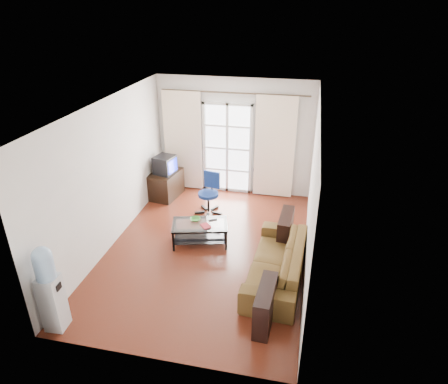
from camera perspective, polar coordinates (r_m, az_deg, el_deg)
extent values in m
plane|color=maroon|center=(7.57, -2.42, -8.09)|extent=(5.20, 5.20, 0.00)
plane|color=white|center=(6.45, -2.88, 12.16)|extent=(5.20, 5.20, 0.00)
cube|color=white|center=(9.26, 1.46, 7.87)|extent=(3.60, 0.02, 2.70)
cube|color=white|center=(4.79, -10.66, -11.74)|extent=(3.60, 0.02, 2.70)
cube|color=white|center=(7.53, -16.02, 2.39)|extent=(0.02, 5.20, 2.70)
cube|color=white|center=(6.70, 12.43, -0.19)|extent=(0.02, 5.20, 2.70)
cube|color=white|center=(9.34, 0.49, 6.25)|extent=(1.01, 0.02, 2.04)
cube|color=white|center=(9.32, 0.46, 6.21)|extent=(1.16, 0.06, 2.15)
cylinder|color=#4C3F2D|center=(8.89, 1.42, 13.98)|extent=(3.30, 0.04, 0.04)
cube|color=#FFEACD|center=(9.48, -5.88, 7.23)|extent=(0.90, 0.07, 2.35)
cube|color=#FFEACD|center=(9.08, 7.24, 6.28)|extent=(0.90, 0.07, 2.35)
cube|color=gray|center=(9.43, 6.06, 1.42)|extent=(0.64, 0.12, 0.64)
imported|color=olive|center=(6.76, 7.55, -9.83)|extent=(2.22, 1.07, 0.62)
cube|color=silver|center=(7.53, -3.49, -4.57)|extent=(1.15, 0.83, 0.01)
cube|color=black|center=(7.68, -3.43, -6.40)|extent=(1.07, 0.75, 0.01)
cube|color=black|center=(7.45, -7.25, -7.02)|extent=(0.05, 0.05, 0.41)
cube|color=black|center=(7.42, 0.30, -6.92)|extent=(0.05, 0.05, 0.41)
cube|color=black|center=(7.89, -6.95, -4.92)|extent=(0.05, 0.05, 0.41)
cube|color=black|center=(7.87, 0.13, -4.82)|extent=(0.05, 0.05, 0.41)
imported|color=#318939|center=(7.63, -4.11, -3.91)|extent=(0.31, 0.31, 0.05)
imported|color=#A9141F|center=(7.41, -3.14, -5.01)|extent=(0.36, 0.36, 0.02)
cube|color=black|center=(7.62, -1.63, -4.00)|extent=(0.18, 0.12, 0.02)
cube|color=black|center=(9.43, -8.31, 1.11)|extent=(0.68, 0.91, 0.61)
cube|color=black|center=(9.20, -8.46, 3.88)|extent=(0.49, 0.52, 0.41)
cube|color=#0C19E5|center=(9.09, -7.36, 3.68)|extent=(0.10, 0.35, 0.30)
cube|color=black|center=(9.29, -9.37, 4.05)|extent=(0.19, 0.32, 0.26)
cylinder|color=black|center=(8.64, -2.24, -1.64)|extent=(0.05, 0.05, 0.46)
cylinder|color=navy|center=(8.54, -2.26, -0.34)|extent=(0.44, 0.44, 0.07)
cube|color=navy|center=(8.59, -1.74, 1.79)|extent=(0.36, 0.11, 0.38)
cube|color=silver|center=(6.22, -23.25, -14.33)|extent=(0.29, 0.29, 0.87)
cylinder|color=#91B8E0|center=(5.86, -24.30, -9.74)|extent=(0.27, 0.27, 0.35)
sphere|color=#91B8E0|center=(5.77, -24.62, -8.33)|extent=(0.27, 0.27, 0.27)
cube|color=black|center=(5.97, -22.61, -12.39)|extent=(0.04, 0.11, 0.09)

